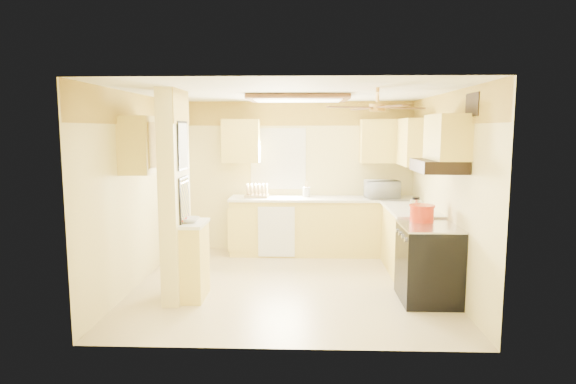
{
  "coord_description": "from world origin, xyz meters",
  "views": [
    {
      "loc": [
        0.19,
        -6.16,
        2.04
      ],
      "look_at": [
        -0.03,
        0.35,
        1.19
      ],
      "focal_mm": 30.0,
      "sensor_mm": 36.0,
      "label": 1
    }
  ],
  "objects_px": {
    "bowl": "(190,220)",
    "kettle": "(416,206)",
    "stove": "(428,263)",
    "microwave": "(382,189)",
    "dutch_oven": "(422,213)"
  },
  "relations": [
    {
      "from": "bowl",
      "to": "microwave",
      "type": "bearing_deg",
      "value": 39.15
    },
    {
      "from": "microwave",
      "to": "bowl",
      "type": "xyz_separation_m",
      "value": [
        -2.62,
        -2.13,
        -0.11
      ]
    },
    {
      "from": "stove",
      "to": "dutch_oven",
      "type": "relative_size",
      "value": 2.96
    },
    {
      "from": "stove",
      "to": "dutch_oven",
      "type": "bearing_deg",
      "value": 97.09
    },
    {
      "from": "stove",
      "to": "bowl",
      "type": "distance_m",
      "value": 2.89
    },
    {
      "from": "dutch_oven",
      "to": "kettle",
      "type": "xyz_separation_m",
      "value": [
        0.02,
        0.41,
        0.02
      ]
    },
    {
      "from": "microwave",
      "to": "kettle",
      "type": "distance_m",
      "value": 1.45
    },
    {
      "from": "microwave",
      "to": "kettle",
      "type": "height_order",
      "value": "microwave"
    },
    {
      "from": "stove",
      "to": "kettle",
      "type": "bearing_deg",
      "value": 91.35
    },
    {
      "from": "stove",
      "to": "bowl",
      "type": "bearing_deg",
      "value": -179.6
    },
    {
      "from": "bowl",
      "to": "kettle",
      "type": "bearing_deg",
      "value": 13.78
    },
    {
      "from": "bowl",
      "to": "dutch_oven",
      "type": "xyz_separation_m",
      "value": [
        2.81,
        0.28,
        0.05
      ]
    },
    {
      "from": "stove",
      "to": "kettle",
      "type": "relative_size",
      "value": 4.16
    },
    {
      "from": "stove",
      "to": "dutch_oven",
      "type": "distance_m",
      "value": 0.62
    },
    {
      "from": "microwave",
      "to": "dutch_oven",
      "type": "xyz_separation_m",
      "value": [
        0.2,
        -1.85,
        -0.06
      ]
    }
  ]
}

